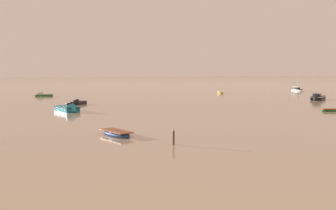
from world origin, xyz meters
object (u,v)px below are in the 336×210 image
motorboat_moored_3 (69,110)px  rowboat_moored_4 (220,93)px  motorboat_moored_0 (317,98)px  mooring_post_near (174,137)px  rowboat_moored_3 (116,134)px  motorboat_moored_4 (42,95)px  rowboat_moored_1 (333,110)px  sailboat_moored_1 (297,90)px  motorboat_moored_2 (77,103)px

motorboat_moored_3 → rowboat_moored_4: size_ratio=1.45×
motorboat_moored_0 → mooring_post_near: (-50.03, -38.89, 0.26)m
rowboat_moored_3 → rowboat_moored_4: size_ratio=1.06×
motorboat_moored_4 → motorboat_moored_3: bearing=104.3°
motorboat_moored_0 → mooring_post_near: 63.37m
rowboat_moored_1 → sailboat_moored_1: size_ratio=0.57×
rowboat_moored_3 → rowboat_moored_4: bearing=-51.4°
rowboat_moored_4 → sailboat_moored_1: 29.23m
motorboat_moored_0 → motorboat_moored_4: motorboat_moored_0 is taller
sailboat_moored_1 → mooring_post_near: size_ratio=4.64×
rowboat_moored_1 → motorboat_moored_0: 26.09m
rowboat_moored_3 → mooring_post_near: bearing=-168.4°
rowboat_moored_4 → mooring_post_near: size_ratio=3.12×
motorboat_moored_4 → rowboat_moored_4: motorboat_moored_4 is taller
rowboat_moored_3 → sailboat_moored_1: sailboat_moored_1 is taller
mooring_post_near → motorboat_moored_3: bearing=97.9°
motorboat_moored_4 → sailboat_moored_1: 77.53m
rowboat_moored_4 → sailboat_moored_1: bearing=115.3°
motorboat_moored_0 → rowboat_moored_1: bearing=14.8°
motorboat_moored_0 → mooring_post_near: motorboat_moored_0 is taller
motorboat_moored_3 → rowboat_moored_4: bearing=113.7°
motorboat_moored_0 → sailboat_moored_1: 40.50m
rowboat_moored_3 → motorboat_moored_2: size_ratio=1.00×
motorboat_moored_0 → mooring_post_near: size_ratio=4.43×
motorboat_moored_2 → rowboat_moored_1: bearing=84.9°
rowboat_moored_4 → rowboat_moored_3: bearing=-16.7°
rowboat_moored_1 → motorboat_moored_4: (-40.13, 56.59, 0.10)m
motorboat_moored_2 → motorboat_moored_4: (-4.36, 28.83, 0.04)m
motorboat_moored_4 → sailboat_moored_1: (77.52, -1.53, 0.04)m
motorboat_moored_4 → rowboat_moored_4: bearing=-172.4°
rowboat_moored_3 → rowboat_moored_1: bearing=-88.8°
motorboat_moored_2 → motorboat_moored_4: 29.16m
rowboat_moored_4 → rowboat_moored_1: bearing=10.4°
motorboat_moored_3 → mooring_post_near: 32.90m
rowboat_moored_1 → mooring_post_near: mooring_post_near is taller
motorboat_moored_3 → motorboat_moored_4: motorboat_moored_3 is taller
motorboat_moored_2 → rowboat_moored_3: bearing=29.6°
sailboat_moored_1 → motorboat_moored_0: bearing=-25.3°
rowboat_moored_3 → motorboat_moored_4: size_ratio=1.03×
motorboat_moored_0 → rowboat_moored_3: size_ratio=1.35×
rowboat_moored_1 → rowboat_moored_3: rowboat_moored_3 is taller
motorboat_moored_4 → sailboat_moored_1: sailboat_moored_1 is taller
rowboat_moored_3 → motorboat_moored_0: bearing=-74.2°
rowboat_moored_1 → mooring_post_near: bearing=-133.3°
rowboat_moored_3 → rowboat_moored_4: (46.26, 63.32, -0.01)m
sailboat_moored_1 → motorboat_moored_2: bearing=-62.1°
motorboat_moored_0 → motorboat_moored_4: (-55.61, 35.59, -0.12)m
motorboat_moored_2 → motorboat_moored_3: bearing=18.6°
motorboat_moored_2 → sailboat_moored_1: (73.15, 27.30, 0.07)m
rowboat_moored_1 → motorboat_moored_3: (-39.06, 14.70, 0.14)m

